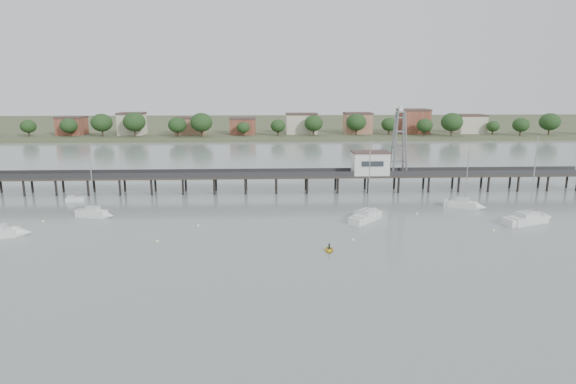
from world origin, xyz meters
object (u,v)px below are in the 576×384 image
sailboat_a (6,233)px  sailboat_b (98,214)px  yellow_dinghy (329,251)px  pier (261,176)px  white_tender (75,199)px  sailboat_e (468,205)px  sailboat_c (371,215)px  sailboat_d (534,219)px  lattice_tower (399,143)px

sailboat_a → sailboat_b: bearing=35.3°
yellow_dinghy → pier: bearing=109.5°
sailboat_b → white_tender: bearing=139.9°
sailboat_e → sailboat_c: sailboat_c is taller
sailboat_b → white_tender: (-9.04, 12.74, -0.19)m
pier → sailboat_d: size_ratio=9.14×
sailboat_b → yellow_dinghy: (40.59, -20.41, -0.65)m
pier → lattice_tower: size_ratio=9.68×
pier → sailboat_c: size_ratio=9.84×
white_tender → yellow_dinghy: size_ratio=1.64×
sailboat_d → sailboat_b: bearing=154.7°
lattice_tower → sailboat_b: size_ratio=1.36×
sailboat_a → white_tender: bearing=75.4°
sailboat_c → white_tender: bearing=116.6°
sailboat_d → sailboat_a: bearing=162.4°
lattice_tower → sailboat_e: (9.96, -16.47, -10.45)m
lattice_tower → sailboat_d: 33.75m
sailboat_e → white_tender: size_ratio=3.02×
sailboat_a → white_tender: size_ratio=3.48×
sailboat_e → sailboat_d: size_ratio=0.74×
sailboat_e → yellow_dinghy: size_ratio=4.96×
sailboat_c → sailboat_a: sailboat_c is taller
lattice_tower → sailboat_e: 21.90m
pier → sailboat_a: bearing=-142.7°
sailboat_b → sailboat_e: bearing=17.5°
white_tender → yellow_dinghy: (49.62, -33.15, -0.46)m
sailboat_c → sailboat_d: sailboat_d is taller
sailboat_a → white_tender: 23.91m
lattice_tower → white_tender: bearing=-174.0°
lattice_tower → white_tender: 71.79m
pier → lattice_tower: lattice_tower is taller
sailboat_e → sailboat_d: (7.74, -10.30, -0.02)m
pier → white_tender: 39.94m
pier → sailboat_a: 51.63m
white_tender → sailboat_e: bearing=-15.6°
sailboat_d → white_tender: 90.41m
sailboat_b → lattice_tower: bearing=32.7°
sailboat_d → sailboat_e: bearing=106.5°
sailboat_c → sailboat_b: 50.61m
sailboat_e → yellow_dinghy: bearing=-113.2°
lattice_tower → sailboat_a: size_ratio=1.11×
sailboat_e → sailboat_c: size_ratio=0.80×
lattice_tower → sailboat_c: 27.73m
pier → sailboat_c: bearing=-48.6°
lattice_tower → sailboat_a: 79.62m
lattice_tower → sailboat_a: bearing=-156.7°
pier → sailboat_e: (41.46, -16.47, -3.15)m
yellow_dinghy → white_tender: bearing=151.2°
sailboat_a → yellow_dinghy: (51.51, -9.32, -0.64)m
sailboat_b → sailboat_d: bearing=9.8°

